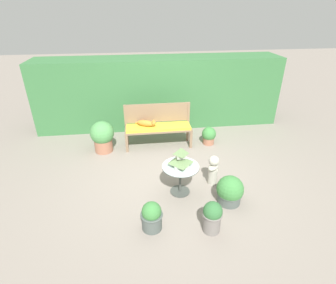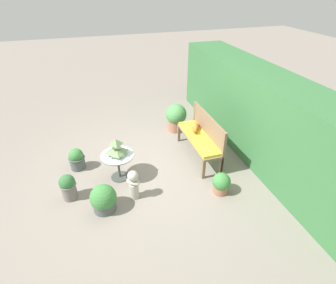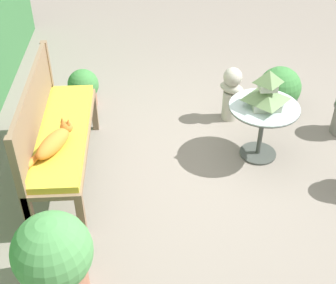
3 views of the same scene
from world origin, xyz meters
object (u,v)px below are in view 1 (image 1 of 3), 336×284
at_px(potted_plant_hedge_corner, 212,216).
at_px(potted_plant_table_far, 209,136).
at_px(garden_bench, 158,129).
at_px(garden_bust, 213,169).
at_px(potted_plant_table_near, 102,136).
at_px(cat, 146,123).
at_px(patio_table, 180,172).
at_px(potted_plant_bench_right, 152,216).
at_px(pagoda_birdhouse, 181,158).
at_px(potted_plant_path_edge, 230,191).

xyz_separation_m(potted_plant_hedge_corner, potted_plant_table_far, (0.69, 2.69, -0.05)).
height_order(garden_bench, garden_bust, garden_bust).
height_order(garden_bust, potted_plant_table_near, potted_plant_table_near).
relative_size(garden_bench, cat, 3.32).
height_order(cat, patio_table, cat).
bearing_deg(potted_plant_bench_right, potted_plant_hedge_corner, -10.06).
height_order(patio_table, potted_plant_bench_right, patio_table).
distance_m(patio_table, pagoda_birdhouse, 0.27).
distance_m(cat, potted_plant_path_edge, 2.55).
bearing_deg(potted_plant_hedge_corner, potted_plant_path_edge, 50.76).
xyz_separation_m(garden_bench, cat, (-0.27, 0.02, 0.15)).
bearing_deg(potted_plant_path_edge, pagoda_birdhouse, 154.32).
xyz_separation_m(potted_plant_hedge_corner, potted_plant_table_near, (-1.80, 2.65, 0.11)).
height_order(cat, potted_plant_bench_right, cat).
relative_size(potted_plant_hedge_corner, potted_plant_table_near, 0.71).
height_order(garden_bench, potted_plant_path_edge, garden_bench).
xyz_separation_m(garden_bench, pagoda_birdhouse, (0.21, -1.78, 0.26)).
bearing_deg(potted_plant_hedge_corner, potted_plant_bench_right, 169.94).
bearing_deg(pagoda_birdhouse, potted_plant_table_far, 60.22).
bearing_deg(potted_plant_path_edge, potted_plant_bench_right, -162.67).
relative_size(garden_bench, potted_plant_bench_right, 3.26).
xyz_separation_m(potted_plant_hedge_corner, potted_plant_bench_right, (-0.88, 0.16, -0.04)).
bearing_deg(potted_plant_bench_right, potted_plant_table_near, 110.25).
distance_m(pagoda_birdhouse, potted_plant_path_edge, 0.99).
bearing_deg(pagoda_birdhouse, potted_plant_bench_right, -125.38).
relative_size(garden_bench, garden_bust, 2.59).
distance_m(potted_plant_hedge_corner, potted_plant_path_edge, 0.74).
distance_m(potted_plant_table_far, potted_plant_bench_right, 2.98).
xyz_separation_m(garden_bench, potted_plant_table_near, (-1.27, -0.08, -0.07)).
bearing_deg(potted_plant_table_near, potted_plant_path_edge, -42.51).
xyz_separation_m(cat, garden_bust, (1.13, -1.63, -0.27)).
height_order(potted_plant_hedge_corner, potted_plant_table_far, potted_plant_hedge_corner).
bearing_deg(cat, garden_bench, 21.34).
distance_m(potted_plant_bench_right, potted_plant_table_near, 2.67).
bearing_deg(garden_bust, potted_plant_table_near, 98.19).
xyz_separation_m(potted_plant_table_far, potted_plant_bench_right, (-1.56, -2.54, 0.02)).
relative_size(pagoda_birdhouse, garden_bust, 0.61).
distance_m(potted_plant_table_far, potted_plant_table_near, 2.49).
height_order(cat, pagoda_birdhouse, pagoda_birdhouse).
bearing_deg(patio_table, potted_plant_path_edge, -25.68).
height_order(cat, potted_plant_path_edge, cat).
bearing_deg(patio_table, potted_plant_table_far, 60.22).
height_order(cat, potted_plant_hedge_corner, cat).
distance_m(patio_table, garden_bust, 0.68).
xyz_separation_m(garden_bench, potted_plant_bench_right, (-0.35, -2.58, -0.21)).
bearing_deg(potted_plant_table_far, potted_plant_path_edge, -95.82).
xyz_separation_m(garden_bust, potted_plant_table_near, (-2.13, 1.53, 0.06)).
bearing_deg(patio_table, cat, 105.12).
height_order(potted_plant_hedge_corner, potted_plant_table_near, potted_plant_table_near).
relative_size(garden_bench, potted_plant_path_edge, 3.06).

